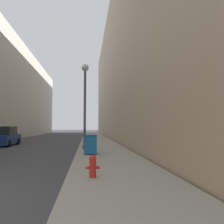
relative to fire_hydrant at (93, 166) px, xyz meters
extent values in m
cube|color=#9E998E|center=(0.93, 15.71, -0.44)|extent=(3.54, 60.00, 0.15)
cube|color=tan|center=(8.80, 23.71, 9.12)|extent=(12.00, 60.00, 19.28)
cylinder|color=red|center=(0.00, 0.01, -0.09)|extent=(0.21, 0.21, 0.55)
sphere|color=red|center=(0.00, 0.01, 0.22)|extent=(0.22, 0.22, 0.22)
cylinder|color=red|center=(0.00, 0.01, 0.29)|extent=(0.06, 0.06, 0.05)
cylinder|color=red|center=(0.00, -0.16, -0.06)|extent=(0.11, 0.12, 0.11)
cylinder|color=red|center=(-0.17, 0.01, -0.06)|extent=(0.12, 0.09, 0.09)
cylinder|color=red|center=(0.17, 0.01, -0.06)|extent=(0.12, 0.09, 0.09)
cube|color=#19609E|center=(0.00, 5.75, 0.17)|extent=(0.71, 0.68, 1.00)
cube|color=navy|center=(0.00, 5.75, 0.71)|extent=(0.73, 0.70, 0.08)
cylinder|color=black|center=(-0.30, 6.04, -0.29)|extent=(0.05, 0.16, 0.16)
cylinder|color=black|center=(0.31, 6.04, -0.29)|extent=(0.05, 0.16, 0.16)
cylinder|color=#4C4C51|center=(-0.37, 8.50, -0.24)|extent=(0.32, 0.32, 0.25)
cylinder|color=#4C4C51|center=(-0.37, 8.50, 2.44)|extent=(0.17, 0.17, 5.61)
sphere|color=silver|center=(-0.37, 8.50, 5.45)|extent=(0.51, 0.51, 0.51)
cube|color=navy|center=(-7.62, 13.71, 0.05)|extent=(1.75, 4.03, 0.82)
cube|color=#1E2328|center=(-7.62, 13.71, 0.84)|extent=(1.54, 2.10, 0.76)
cylinder|color=black|center=(-8.42, 14.92, -0.20)|extent=(0.24, 0.64, 0.64)
cylinder|color=black|center=(-6.82, 14.92, -0.20)|extent=(0.24, 0.64, 0.64)
cylinder|color=black|center=(-6.82, 12.50, -0.20)|extent=(0.24, 0.64, 0.64)
camera|label=1|loc=(-0.18, -7.03, 1.25)|focal=35.00mm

